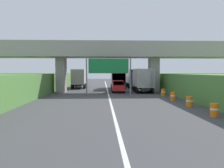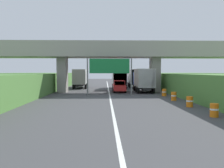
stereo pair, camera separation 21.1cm
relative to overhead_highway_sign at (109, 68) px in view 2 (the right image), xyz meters
The scene contains 12 objects.
lane_centre_stripe 4.34m from the overhead_highway_sign, 90.00° to the right, with size 0.20×94.64×0.01m, color white.
overpass_bridge 4.69m from the overhead_highway_sign, 90.00° to the left, with size 40.00×4.80×7.31m.
overhead_highway_sign is the anchor object (origin of this frame).
truck_blue 6.80m from the overhead_highway_sign, 39.79° to the left, with size 2.44×7.30×3.44m.
truck_white 11.73m from the overhead_highway_sign, 80.57° to the left, with size 2.44×7.30×3.44m.
truck_silver 15.12m from the overhead_highway_sign, 70.23° to the left, with size 2.44×7.30×3.44m.
truck_black 14.16m from the overhead_highway_sign, 111.12° to the left, with size 2.44×7.30×3.44m.
car_red 4.88m from the overhead_highway_sign, 68.78° to the left, with size 1.86×4.10×1.72m.
construction_barrel_2 16.92m from the overhead_highway_sign, 66.25° to the right, with size 0.57×0.57×0.90m.
construction_barrel_3 13.01m from the overhead_highway_sign, 58.17° to the right, with size 0.57×0.57×0.90m.
construction_barrel_4 9.59m from the overhead_highway_sign, 43.40° to the right, with size 0.57×0.57×0.90m.
construction_barrel_5 7.59m from the overhead_highway_sign, 14.68° to the right, with size 0.57×0.57×0.90m.
Camera 2 is at (-0.57, -0.77, 3.02)m, focal length 37.91 mm.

